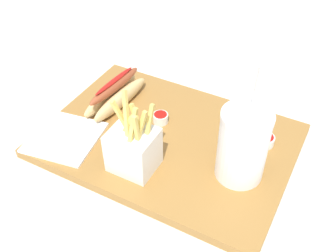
{
  "coord_description": "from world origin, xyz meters",
  "views": [
    {
      "loc": [
        0.28,
        -0.53,
        0.58
      ],
      "look_at": [
        0.0,
        0.0,
        0.05
      ],
      "focal_mm": 42.9,
      "sensor_mm": 36.0,
      "label": 1
    }
  ],
  "objects_px": {
    "fries_basket": "(133,149)",
    "ketchup_cup_1": "(265,140)",
    "soda_cup": "(243,145)",
    "ketchup_cup_2": "(161,118)",
    "napkin_stack": "(65,137)",
    "hot_dog_1": "(116,94)"
  },
  "relations": [
    {
      "from": "fries_basket",
      "to": "ketchup_cup_1",
      "type": "distance_m",
      "value": 0.26
    },
    {
      "from": "soda_cup",
      "to": "ketchup_cup_2",
      "type": "height_order",
      "value": "soda_cup"
    },
    {
      "from": "soda_cup",
      "to": "fries_basket",
      "type": "relative_size",
      "value": 1.57
    },
    {
      "from": "soda_cup",
      "to": "ketchup_cup_2",
      "type": "distance_m",
      "value": 0.21
    },
    {
      "from": "ketchup_cup_1",
      "to": "napkin_stack",
      "type": "distance_m",
      "value": 0.4
    },
    {
      "from": "fries_basket",
      "to": "hot_dog_1",
      "type": "distance_m",
      "value": 0.2
    },
    {
      "from": "fries_basket",
      "to": "napkin_stack",
      "type": "height_order",
      "value": "fries_basket"
    },
    {
      "from": "fries_basket",
      "to": "soda_cup",
      "type": "bearing_deg",
      "value": 22.64
    },
    {
      "from": "ketchup_cup_1",
      "to": "soda_cup",
      "type": "bearing_deg",
      "value": -100.9
    },
    {
      "from": "soda_cup",
      "to": "ketchup_cup_2",
      "type": "relative_size",
      "value": 7.57
    },
    {
      "from": "soda_cup",
      "to": "hot_dog_1",
      "type": "height_order",
      "value": "soda_cup"
    },
    {
      "from": "fries_basket",
      "to": "napkin_stack",
      "type": "distance_m",
      "value": 0.17
    },
    {
      "from": "hot_dog_1",
      "to": "napkin_stack",
      "type": "distance_m",
      "value": 0.15
    },
    {
      "from": "soda_cup",
      "to": "napkin_stack",
      "type": "distance_m",
      "value": 0.36
    },
    {
      "from": "fries_basket",
      "to": "ketchup_cup_1",
      "type": "xyz_separation_m",
      "value": [
        0.2,
        0.17,
        -0.03
      ]
    },
    {
      "from": "soda_cup",
      "to": "fries_basket",
      "type": "bearing_deg",
      "value": -157.36
    },
    {
      "from": "ketchup_cup_2",
      "to": "napkin_stack",
      "type": "xyz_separation_m",
      "value": [
        -0.15,
        -0.14,
        -0.01
      ]
    },
    {
      "from": "hot_dog_1",
      "to": "ketchup_cup_2",
      "type": "bearing_deg",
      "value": -4.04
    },
    {
      "from": "soda_cup",
      "to": "ketchup_cup_1",
      "type": "height_order",
      "value": "soda_cup"
    },
    {
      "from": "hot_dog_1",
      "to": "fries_basket",
      "type": "bearing_deg",
      "value": -46.44
    },
    {
      "from": "ketchup_cup_1",
      "to": "hot_dog_1",
      "type": "bearing_deg",
      "value": -174.87
    },
    {
      "from": "fries_basket",
      "to": "hot_dog_1",
      "type": "xyz_separation_m",
      "value": [
        -0.14,
        0.14,
        -0.02
      ]
    }
  ]
}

